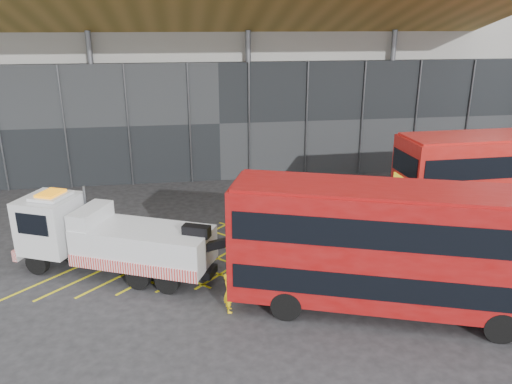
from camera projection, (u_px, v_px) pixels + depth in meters
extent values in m
plane|color=#252527|center=(199.00, 252.00, 24.05)|extent=(120.00, 120.00, 0.00)
cube|color=yellow|center=(97.00, 259.00, 23.37)|extent=(7.16, 7.16, 0.01)
cube|color=yellow|center=(97.00, 259.00, 23.37)|extent=(7.16, 7.16, 0.01)
cube|color=yellow|center=(131.00, 256.00, 23.59)|extent=(7.16, 7.16, 0.01)
cube|color=yellow|center=(131.00, 256.00, 23.59)|extent=(7.16, 7.16, 0.01)
cube|color=yellow|center=(166.00, 254.00, 23.82)|extent=(7.16, 7.16, 0.01)
cube|color=yellow|center=(166.00, 254.00, 23.82)|extent=(7.16, 7.16, 0.01)
cube|color=yellow|center=(199.00, 252.00, 24.05)|extent=(7.16, 7.16, 0.01)
cube|color=yellow|center=(199.00, 252.00, 24.05)|extent=(7.16, 7.16, 0.01)
cube|color=yellow|center=(232.00, 250.00, 24.27)|extent=(7.16, 7.16, 0.01)
cube|color=yellow|center=(232.00, 250.00, 24.27)|extent=(7.16, 7.16, 0.01)
cube|color=yellow|center=(265.00, 248.00, 24.50)|extent=(7.16, 7.16, 0.01)
cube|color=yellow|center=(265.00, 248.00, 24.50)|extent=(7.16, 7.16, 0.01)
cube|color=yellow|center=(296.00, 246.00, 24.73)|extent=(7.16, 7.16, 0.01)
cube|color=yellow|center=(296.00, 246.00, 24.73)|extent=(7.16, 7.16, 0.01)
cube|color=yellow|center=(328.00, 243.00, 24.96)|extent=(7.16, 7.16, 0.01)
cube|color=yellow|center=(328.00, 243.00, 24.96)|extent=(7.16, 7.16, 0.01)
cube|color=yellow|center=(358.00, 241.00, 25.18)|extent=(7.16, 7.16, 0.01)
cube|color=yellow|center=(358.00, 241.00, 25.18)|extent=(7.16, 7.16, 0.01)
cube|color=yellow|center=(388.00, 239.00, 25.41)|extent=(7.16, 7.16, 0.01)
cube|color=yellow|center=(388.00, 239.00, 25.41)|extent=(7.16, 7.16, 0.01)
cube|color=yellow|center=(418.00, 238.00, 25.64)|extent=(7.16, 7.16, 0.01)
cube|color=yellow|center=(418.00, 238.00, 25.64)|extent=(7.16, 7.16, 0.01)
cube|color=yellow|center=(447.00, 236.00, 25.86)|extent=(7.16, 7.16, 0.01)
cube|color=yellow|center=(447.00, 236.00, 25.86)|extent=(7.16, 7.16, 0.01)
cube|color=yellow|center=(475.00, 234.00, 26.09)|extent=(7.16, 7.16, 0.01)
cube|color=yellow|center=(475.00, 234.00, 26.09)|extent=(7.16, 7.16, 0.01)
cube|color=yellow|center=(503.00, 232.00, 26.32)|extent=(7.16, 7.16, 0.01)
cube|color=yellow|center=(503.00, 232.00, 26.32)|extent=(7.16, 7.16, 0.01)
cube|color=gray|center=(210.00, 42.00, 39.17)|extent=(55.00, 14.00, 18.00)
cube|color=black|center=(219.00, 122.00, 33.97)|extent=(55.00, 0.80, 8.00)
cube|color=olive|center=(185.00, 3.00, 27.79)|extent=(40.00, 11.93, 4.07)
cylinder|color=#595B60|center=(96.00, 111.00, 32.32)|extent=(0.36, 0.36, 10.00)
cylinder|color=#595B60|center=(248.00, 108.00, 33.74)|extent=(0.36, 0.36, 10.00)
cylinder|color=#595B60|center=(389.00, 104.00, 35.16)|extent=(0.36, 0.36, 10.00)
cube|color=black|center=(118.00, 259.00, 21.85)|extent=(8.53, 4.48, 0.33)
cube|color=white|center=(51.00, 223.00, 22.21)|extent=(3.01, 3.06, 2.44)
cube|color=black|center=(28.00, 212.00, 22.36)|extent=(0.88, 1.91, 1.03)
cube|color=red|center=(33.00, 245.00, 22.90)|extent=(1.21, 2.33, 0.52)
cube|color=orange|center=(51.00, 193.00, 21.69)|extent=(1.23, 1.37, 0.11)
cube|color=white|center=(144.00, 244.00, 21.23)|extent=(6.27, 4.51, 1.50)
cube|color=red|center=(131.00, 269.00, 20.32)|extent=(5.34, 2.42, 0.52)
cube|color=white|center=(91.00, 215.00, 21.49)|extent=(1.77, 2.44, 0.66)
cube|color=black|center=(196.00, 231.00, 20.33)|extent=(1.22, 0.89, 0.47)
cube|color=black|center=(218.00, 244.00, 20.25)|extent=(2.01, 1.13, 1.02)
cylinder|color=black|center=(38.00, 263.00, 21.84)|extent=(1.08, 0.72, 1.03)
cylinder|color=black|center=(65.00, 244.00, 23.64)|extent=(1.08, 0.72, 1.03)
cylinder|color=black|center=(168.00, 281.00, 20.29)|extent=(1.08, 0.72, 1.03)
cylinder|color=black|center=(187.00, 260.00, 22.09)|extent=(1.08, 0.72, 1.03)
cylinder|color=#595B60|center=(86.00, 208.00, 22.59)|extent=(0.13, 0.13, 2.07)
cube|color=maroon|center=(397.00, 247.00, 18.26)|extent=(12.46, 6.72, 4.31)
cube|color=black|center=(395.00, 271.00, 18.59)|extent=(12.02, 6.62, 0.94)
cube|color=black|center=(400.00, 222.00, 17.94)|extent=(12.02, 6.62, 1.05)
cube|color=black|center=(235.00, 256.00, 19.65)|extent=(0.88, 2.37, 1.44)
cube|color=black|center=(234.00, 210.00, 19.02)|extent=(0.88, 2.37, 1.05)
cube|color=yellow|center=(234.00, 232.00, 19.31)|extent=(0.71, 1.89, 0.39)
cube|color=maroon|center=(403.00, 190.00, 17.55)|extent=(12.16, 6.43, 0.13)
cylinder|color=black|center=(286.00, 305.00, 18.47)|extent=(1.20, 0.70, 1.15)
cylinder|color=black|center=(294.00, 273.00, 20.82)|extent=(1.20, 0.70, 1.15)
cylinder|color=black|center=(501.00, 327.00, 17.16)|extent=(1.20, 0.70, 1.15)
cylinder|color=black|center=(483.00, 290.00, 19.51)|extent=(1.20, 0.70, 1.15)
cube|color=black|center=(512.00, 196.00, 26.46)|extent=(12.17, 3.30, 0.97)
cube|color=black|center=(401.00, 202.00, 25.39)|extent=(0.13, 2.57, 1.49)
cube|color=black|center=(405.00, 164.00, 24.74)|extent=(0.13, 2.57, 1.09)
cube|color=yellow|center=(403.00, 181.00, 25.04)|extent=(0.11, 2.05, 0.40)
cylinder|color=black|center=(454.00, 231.00, 24.96)|extent=(1.20, 0.37, 1.19)
cylinder|color=black|center=(428.00, 212.00, 27.40)|extent=(1.20, 0.37, 1.19)
imported|color=yellow|center=(229.00, 292.00, 18.91)|extent=(0.42, 0.61, 1.61)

